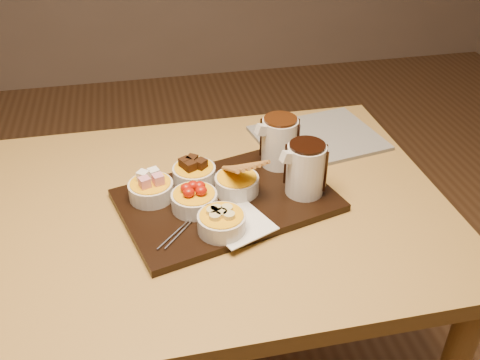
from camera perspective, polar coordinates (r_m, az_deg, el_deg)
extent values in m
cube|color=#A7823E|center=(1.21, -6.37, -3.65)|extent=(1.20, 0.80, 0.04)
cylinder|color=#A7823E|center=(1.82, 10.28, -4.38)|extent=(0.06, 0.06, 0.71)
cube|color=black|center=(1.20, -1.40, -2.18)|extent=(0.52, 0.41, 0.02)
cube|color=white|center=(1.12, -0.09, -4.73)|extent=(0.16, 0.16, 0.00)
cylinder|color=beige|center=(1.20, -9.46, -1.11)|extent=(0.10, 0.10, 0.04)
cylinder|color=beige|center=(1.24, -4.90, 0.56)|extent=(0.10, 0.10, 0.04)
cylinder|color=beige|center=(1.16, -4.89, -2.25)|extent=(0.10, 0.10, 0.04)
cylinder|color=beige|center=(1.20, -0.34, -0.47)|extent=(0.10, 0.10, 0.04)
cylinder|color=beige|center=(1.09, -1.96, -4.61)|extent=(0.10, 0.10, 0.04)
cylinder|color=silver|center=(1.19, 7.00, 1.10)|extent=(0.11, 0.11, 0.12)
cylinder|color=silver|center=(1.29, 4.23, 4.02)|extent=(0.11, 0.11, 0.12)
cube|color=beige|center=(1.46, 8.31, 4.45)|extent=(0.36, 0.30, 0.01)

